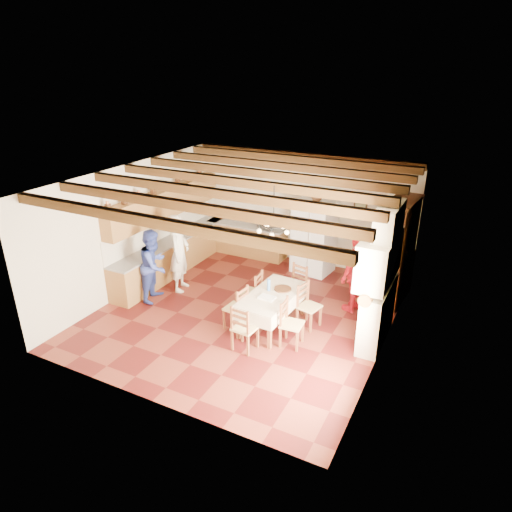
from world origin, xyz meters
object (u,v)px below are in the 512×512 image
(refrigerator, at_px, (314,237))
(chair_end_far, at_px, (295,286))
(chair_left_far, at_px, (252,291))
(person_woman_red, at_px, (357,274))
(chair_right_far, at_px, (309,306))
(chair_right_near, at_px, (292,323))
(dining_table, at_px, (272,297))
(person_man, at_px, (179,253))
(chair_end_near, at_px, (245,327))
(hutch, at_px, (397,251))
(microwave, at_px, (267,223))
(person_woman_blue, at_px, (154,265))
(chair_left_near, at_px, (236,307))

(refrigerator, xyz_separation_m, chair_end_far, (0.30, -1.95, -0.48))
(chair_left_far, distance_m, person_woman_red, 2.32)
(chair_right_far, xyz_separation_m, person_woman_red, (0.65, 1.12, 0.40))
(chair_right_near, height_order, chair_right_far, same)
(dining_table, relative_size, person_man, 0.93)
(person_man, bearing_deg, chair_end_far, -97.03)
(chair_right_near, height_order, chair_end_near, same)
(person_woman_red, bearing_deg, refrigerator, -113.84)
(hutch, distance_m, microwave, 3.76)
(chair_right_near, bearing_deg, refrigerator, 9.72)
(dining_table, distance_m, chair_right_near, 0.81)
(chair_right_far, height_order, person_woman_blue, person_woman_blue)
(chair_left_far, relative_size, person_woman_blue, 0.57)
(chair_left_near, bearing_deg, chair_end_far, 158.65)
(chair_end_near, relative_size, chair_end_far, 1.00)
(chair_left_near, distance_m, person_woman_red, 2.74)
(chair_left_far, bearing_deg, chair_end_near, 18.89)
(chair_right_near, bearing_deg, chair_end_far, 16.23)
(person_man, bearing_deg, chair_left_near, -131.56)
(chair_end_far, xyz_separation_m, microwave, (-1.75, 2.19, 0.55))
(chair_left_near, height_order, chair_end_near, same)
(refrigerator, relative_size, chair_right_far, 1.99)
(chair_left_near, height_order, person_woman_blue, person_woman_blue)
(hutch, distance_m, chair_right_near, 3.19)
(chair_left_near, relative_size, chair_right_far, 1.00)
(chair_end_near, bearing_deg, dining_table, -90.60)
(person_woman_red, relative_size, microwave, 3.67)
(person_woman_red, bearing_deg, chair_right_near, 0.55)
(hutch, height_order, person_man, hutch)
(hutch, bearing_deg, dining_table, -124.80)
(chair_left_near, height_order, chair_right_near, same)
(chair_left_near, xyz_separation_m, person_man, (-2.05, 0.94, 0.47))
(hutch, distance_m, chair_left_far, 3.38)
(chair_right_near, relative_size, person_woman_red, 0.55)
(refrigerator, xyz_separation_m, person_woman_blue, (-2.70, -3.10, -0.11))
(person_woman_red, bearing_deg, dining_table, -22.11)
(refrigerator, bearing_deg, chair_end_far, -73.85)
(chair_right_near, bearing_deg, chair_end_near, 121.30)
(person_man, bearing_deg, person_woman_blue, 144.18)
(dining_table, distance_m, chair_right_far, 0.79)
(dining_table, xyz_separation_m, chair_right_near, (0.64, -0.47, -0.19))
(chair_left_near, xyz_separation_m, person_woman_blue, (-2.27, 0.28, 0.37))
(dining_table, bearing_deg, person_woman_blue, -177.48)
(refrigerator, relative_size, chair_right_near, 1.99)
(refrigerator, distance_m, person_man, 3.47)
(hutch, distance_m, person_man, 5.02)
(dining_table, relative_size, person_woman_blue, 1.04)
(chair_left_near, bearing_deg, person_woman_red, 138.88)
(chair_right_near, height_order, person_woman_red, person_woman_red)
(chair_left_near, height_order, person_woman_red, person_woman_red)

